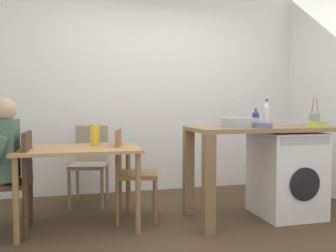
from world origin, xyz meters
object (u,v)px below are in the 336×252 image
Objects in this scene: colander at (317,124)px; bottle_squat_brown at (267,114)px; chair_opposite at (129,169)px; utensil_crock at (315,119)px; chair_person_seat at (15,177)px; bottle_tall_green at (256,118)px; vase at (95,135)px; chair_spare_by_wall at (90,160)px; mixing_bowl at (262,125)px; washing_machine at (286,174)px; dining_table at (79,158)px.

bottle_squat_brown is at bearing 127.16° from colander.
chair_opposite is 3.00× the size of utensil_crock.
chair_person_seat is 4.50× the size of colander.
bottle_tall_green reaches higher than colander.
chair_opposite is 4.50× the size of colander.
chair_person_seat is 0.80m from vase.
bottle_squat_brown is at bearing -88.19° from chair_person_seat.
bottle_squat_brown is 0.94× the size of utensil_crock.
mixing_bowl reaches higher than chair_spare_by_wall.
bottle_tall_green is (1.71, -0.76, 0.49)m from chair_spare_by_wall.
bottle_tall_green reaches higher than chair_spare_by_wall.
chair_person_seat is 3.19× the size of bottle_squat_brown.
utensil_crock is at bearing 8.10° from washing_machine.
chair_spare_by_wall is at bearing 81.37° from dining_table.
washing_machine is 3.04× the size of bottle_squat_brown.
vase is at bearing 173.72° from utensil_crock.
dining_table is at bearing -146.31° from vase.
bottle_squat_brown is (1.46, -0.08, 0.54)m from chair_opposite.
bottle_tall_green reaches higher than chair_person_seat.
bottle_tall_green is 0.86× the size of vase.
chair_person_seat is at bearing 177.73° from washing_machine.
chair_spare_by_wall is (0.66, 0.87, 0.00)m from chair_person_seat.
washing_machine is (2.06, -0.20, -0.21)m from dining_table.
chair_spare_by_wall is 2.54m from utensil_crock.
colander is (0.31, -0.41, -0.10)m from bottle_squat_brown.
colander reaches higher than chair_person_seat.
vase is at bearing 166.07° from colander.
chair_person_seat is 2.43m from bottle_tall_green.
washing_machine is at bearing -57.38° from bottle_squat_brown.
washing_machine is at bearing -43.19° from bottle_tall_green.
mixing_bowl is at bearing -13.50° from dining_table.
bottle_tall_green is at bearing 164.41° from utensil_crock.
chair_person_seat is 3.01m from utensil_crock.
vase is at bearing -86.08° from chair_opposite.
mixing_bowl is (-0.16, -0.42, -0.05)m from bottle_tall_green.
chair_spare_by_wall is at bearing -37.44° from chair_person_seat.
chair_opposite is 1.56m from bottle_squat_brown.
bottle_tall_green reaches higher than washing_machine.
washing_machine is at bearing -9.01° from vase.
utensil_crock is at bearing -15.84° from bottle_squat_brown.
bottle_squat_brown reaches higher than chair_person_seat.
chair_spare_by_wall is at bearing -142.79° from chair_opposite.
bottle_tall_green is 1.02× the size of mixing_bowl.
bottle_squat_brown reaches higher than colander.
colander is (2.25, -0.42, 0.31)m from dining_table.
utensil_crock is (0.76, 0.25, 0.04)m from mixing_bowl.
chair_person_seat is 1.00× the size of chair_spare_by_wall.
chair_opposite is at bearing 178.04° from bottle_tall_green.
bottle_squat_brown is (0.11, -0.03, 0.05)m from bottle_tall_green.
bottle_tall_green is 0.12m from bottle_squat_brown.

